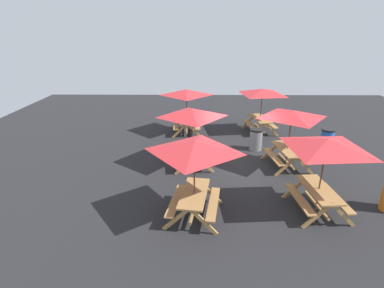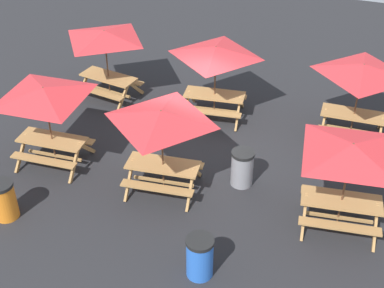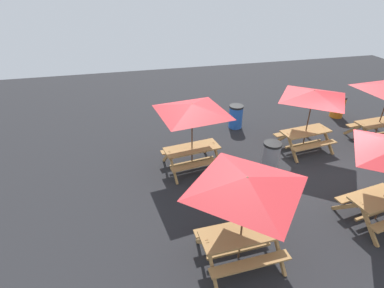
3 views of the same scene
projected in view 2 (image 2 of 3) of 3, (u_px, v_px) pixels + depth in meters
The scene contains 10 objects.
ground_plane at pixel (200, 149), 14.95m from camera, with size 27.44×27.44×0.00m, color #232326.
picnic_table_0 at pixel (216, 57), 15.25m from camera, with size 2.25×2.25×2.34m.
picnic_table_1 at pixel (161, 122), 12.40m from camera, with size 2.23×2.23×2.34m.
picnic_table_2 at pixel (351, 156), 11.32m from camera, with size 2.80×2.80×2.34m.
picnic_table_3 at pixel (362, 75), 14.34m from camera, with size 2.08×2.08×2.34m.
picnic_table_4 at pixel (105, 40), 16.18m from camera, with size 2.27×2.27×2.34m.
picnic_table_5 at pixel (45, 98), 13.31m from camera, with size 2.82×2.82×2.34m.
trash_bin_orange at pixel (4, 200), 12.42m from camera, with size 0.59×0.59×0.98m.
trash_bin_gray at pixel (242, 168), 13.43m from camera, with size 0.59×0.59×0.98m.
trash_bin_blue at pixel (200, 257), 10.97m from camera, with size 0.59×0.59×0.98m.
Camera 2 is at (-4.05, 11.48, 8.68)m, focal length 50.00 mm.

